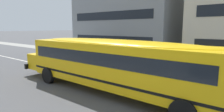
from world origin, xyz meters
The scene contains 6 objects.
ground_plane centered at (0.00, 0.00, 0.00)m, with size 400.00×400.00×0.00m, color #4C4C4F.
sidewalk_far centered at (0.00, 8.45, 0.01)m, with size 120.00×3.00×0.01m, color gray.
lane_centreline centered at (0.00, 0.00, 0.00)m, with size 110.00×0.16×0.01m, color silver.
school_bus centered at (1.71, -1.70, 1.74)m, with size 13.09×3.10×2.93m.
parked_car_silver_mid_block centered at (-7.15, 5.76, 0.84)m, with size 3.92×1.91×1.64m.
apartment_block_far_left centered at (-7.64, 15.99, 6.65)m, with size 15.18×12.13×13.30m.
Camera 1 is at (8.03, -9.45, 3.54)m, focal length 29.45 mm.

